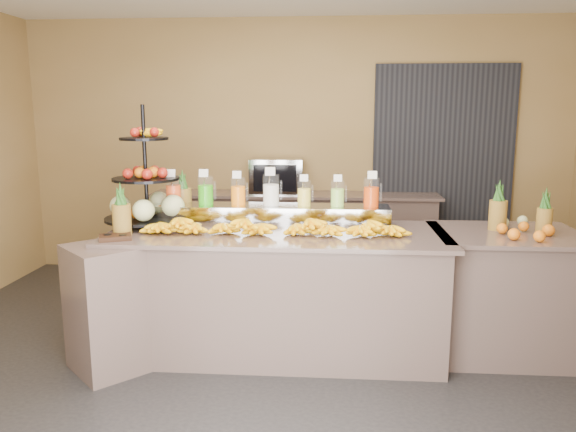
# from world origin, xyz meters

# --- Properties ---
(ground) EXTENTS (6.00, 6.00, 0.00)m
(ground) POSITION_xyz_m (0.00, 0.00, 0.00)
(ground) COLOR black
(ground) RESTS_ON ground
(room_envelope) EXTENTS (6.04, 5.02, 2.82)m
(room_envelope) POSITION_xyz_m (0.19, 0.79, 1.88)
(room_envelope) COLOR olive
(room_envelope) RESTS_ON ground
(buffet_counter) EXTENTS (2.75, 1.25, 0.93)m
(buffet_counter) POSITION_xyz_m (-0.12, 0.26, 0.47)
(buffet_counter) COLOR gray
(buffet_counter) RESTS_ON ground
(right_counter) EXTENTS (1.08, 0.88, 0.93)m
(right_counter) POSITION_xyz_m (1.70, 0.40, 0.47)
(right_counter) COLOR gray
(right_counter) RESTS_ON ground
(back_ledge) EXTENTS (3.10, 0.55, 0.93)m
(back_ledge) POSITION_xyz_m (0.00, 2.25, 0.47)
(back_ledge) COLOR gray
(back_ledge) RESTS_ON ground
(pitcher_tray) EXTENTS (1.85, 0.30, 0.15)m
(pitcher_tray) POSITION_xyz_m (-0.08, 0.58, 1.01)
(pitcher_tray) COLOR gray
(pitcher_tray) RESTS_ON buffet_counter
(juice_pitcher_orange_a) EXTENTS (0.12, 0.13, 0.29)m
(juice_pitcher_orange_a) POSITION_xyz_m (-0.86, 0.58, 1.18)
(juice_pitcher_orange_a) COLOR silver
(juice_pitcher_orange_a) RESTS_ON pitcher_tray
(juice_pitcher_green) EXTENTS (0.12, 0.13, 0.30)m
(juice_pitcher_green) POSITION_xyz_m (-0.60, 0.58, 1.18)
(juice_pitcher_green) COLOR silver
(juice_pitcher_green) RESTS_ON pitcher_tray
(juice_pitcher_orange_b) EXTENTS (0.12, 0.12, 0.29)m
(juice_pitcher_orange_b) POSITION_xyz_m (-0.34, 0.58, 1.18)
(juice_pitcher_orange_b) COLOR silver
(juice_pitcher_orange_b) RESTS_ON pitcher_tray
(juice_pitcher_milk) EXTENTS (0.13, 0.14, 0.32)m
(juice_pitcher_milk) POSITION_xyz_m (-0.08, 0.58, 1.19)
(juice_pitcher_milk) COLOR silver
(juice_pitcher_milk) RESTS_ON pitcher_tray
(juice_pitcher_lemon) EXTENTS (0.11, 0.11, 0.26)m
(juice_pitcher_lemon) POSITION_xyz_m (0.18, 0.58, 1.17)
(juice_pitcher_lemon) COLOR silver
(juice_pitcher_lemon) RESTS_ON pitcher_tray
(juice_pitcher_lime) EXTENTS (0.11, 0.11, 0.26)m
(juice_pitcher_lime) POSITION_xyz_m (0.44, 0.58, 1.17)
(juice_pitcher_lime) COLOR silver
(juice_pitcher_lime) RESTS_ON pitcher_tray
(juice_pitcher_orange_c) EXTENTS (0.12, 0.13, 0.29)m
(juice_pitcher_orange_c) POSITION_xyz_m (0.70, 0.58, 1.18)
(juice_pitcher_orange_c) COLOR silver
(juice_pitcher_orange_c) RESTS_ON pitcher_tray
(banana_heap) EXTENTS (1.95, 0.18, 0.16)m
(banana_heap) POSITION_xyz_m (-0.01, 0.22, 1.00)
(banana_heap) COLOR #FFB90C
(banana_heap) RESTS_ON buffet_counter
(fruit_stand) EXTENTS (0.81, 0.81, 0.93)m
(fruit_stand) POSITION_xyz_m (-1.00, 0.49, 1.17)
(fruit_stand) COLOR black
(fruit_stand) RESTS_ON buffet_counter
(condiment_caddy) EXTENTS (0.26, 0.23, 0.03)m
(condiment_caddy) POSITION_xyz_m (-1.11, -0.04, 0.95)
(condiment_caddy) COLOR black
(condiment_caddy) RESTS_ON buffet_counter
(pineapple_left_a) EXTENTS (0.13, 0.13, 0.39)m
(pineapple_left_a) POSITION_xyz_m (-1.10, 0.09, 1.07)
(pineapple_left_a) COLOR brown
(pineapple_left_a) RESTS_ON buffet_counter
(pineapple_left_b) EXTENTS (0.14, 0.14, 0.42)m
(pineapple_left_b) POSITION_xyz_m (-0.82, 0.71, 1.09)
(pineapple_left_b) COLOR brown
(pineapple_left_b) RESTS_ON buffet_counter
(right_fruit_pile) EXTENTS (0.42, 0.40, 0.22)m
(right_fruit_pile) POSITION_xyz_m (1.78, 0.35, 1.00)
(right_fruit_pile) COLOR brown
(right_fruit_pile) RESTS_ON right_counter
(oven_warmer) EXTENTS (0.57, 0.40, 0.38)m
(oven_warmer) POSITION_xyz_m (-0.19, 2.25, 1.12)
(oven_warmer) COLOR gray
(oven_warmer) RESTS_ON back_ledge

